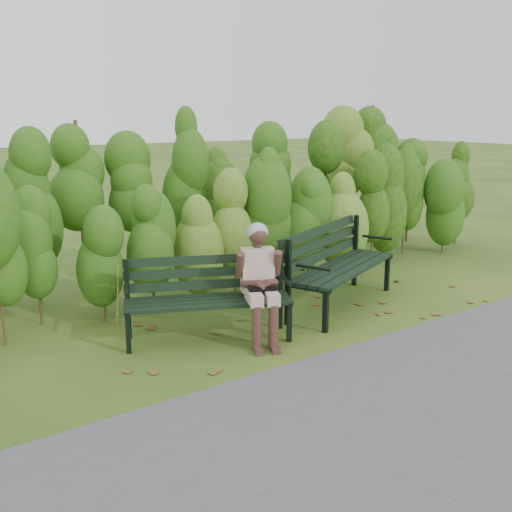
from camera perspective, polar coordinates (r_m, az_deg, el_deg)
ground at (r=6.82m, az=1.72°, el=-6.70°), size 80.00×80.00×0.00m
footpath at (r=5.38m, az=16.40°, el=-12.97°), size 60.00×2.50×0.01m
hedge_band at (r=8.04m, az=-6.29°, el=5.57°), size 11.04×1.67×2.42m
leaf_litter at (r=6.16m, az=-4.01°, el=-8.98°), size 5.41×2.21×0.01m
bench_left at (r=6.37m, az=-4.70°, el=-3.38°), size 1.81×1.23×0.87m
bench_right at (r=7.47m, az=7.53°, el=-0.33°), size 2.08×1.35×0.99m
seated_woman at (r=6.22m, az=0.36°, el=-1.89°), size 0.59×0.77×1.24m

